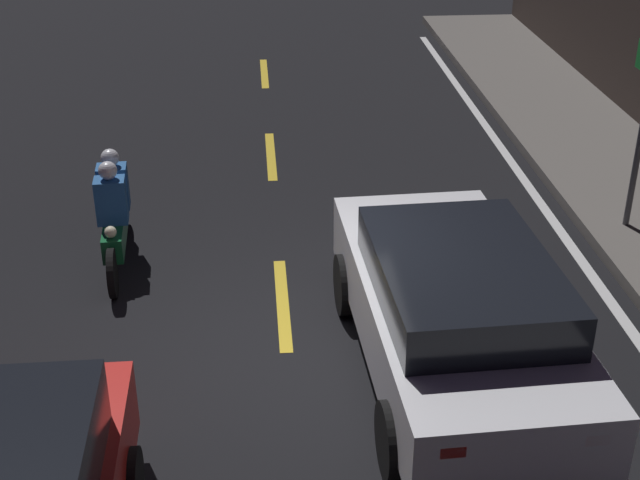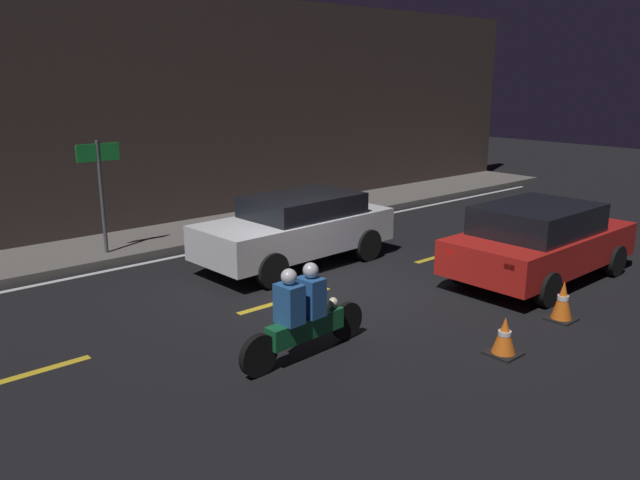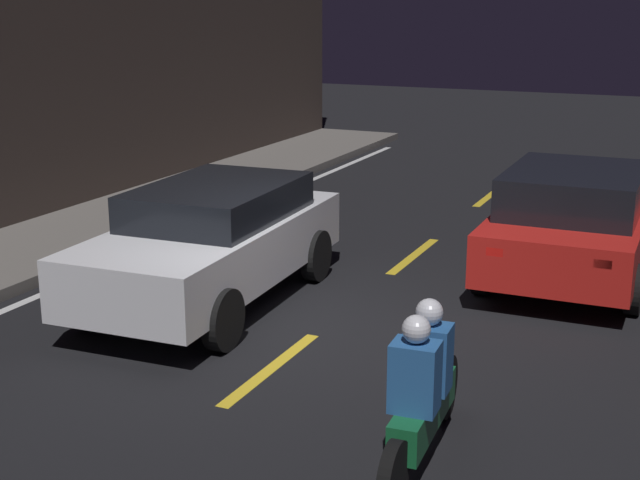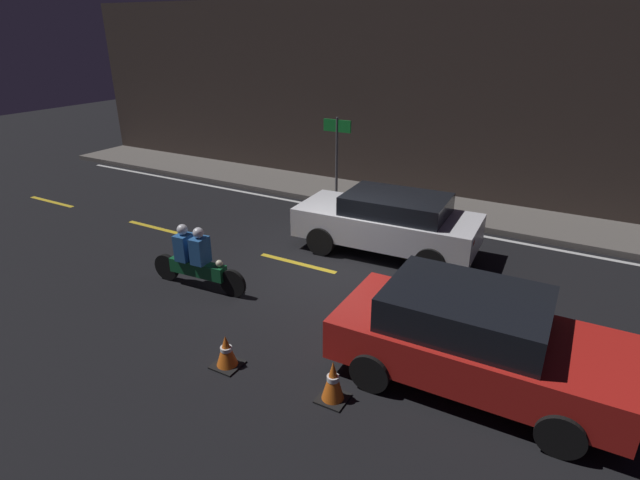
% 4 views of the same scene
% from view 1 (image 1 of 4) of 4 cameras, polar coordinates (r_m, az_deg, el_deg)
% --- Properties ---
extents(ground_plane, '(56.00, 56.00, 0.00)m').
position_cam_1_polar(ground_plane, '(9.34, -2.15, -7.24)').
color(ground_plane, black).
extents(lane_dash_a, '(2.00, 0.14, 0.01)m').
position_cam_1_polar(lane_dash_a, '(18.46, -3.58, 10.61)').
color(lane_dash_a, gold).
rests_on(lane_dash_a, ground).
extents(lane_dash_b, '(2.00, 0.14, 0.01)m').
position_cam_1_polar(lane_dash_b, '(14.21, -3.16, 5.41)').
color(lane_dash_b, gold).
rests_on(lane_dash_b, ground).
extents(lane_dash_c, '(2.00, 0.14, 0.01)m').
position_cam_1_polar(lane_dash_c, '(10.17, -2.41, -4.04)').
color(lane_dash_c, gold).
rests_on(lane_dash_c, ground).
extents(lane_solid_kerb, '(25.20, 0.14, 0.01)m').
position_cam_1_polar(lane_solid_kerb, '(10.15, 19.55, -5.88)').
color(lane_solid_kerb, silver).
rests_on(lane_solid_kerb, ground).
extents(sedan_white, '(4.32, 2.02, 1.46)m').
position_cam_1_polar(sedan_white, '(8.64, 8.61, -4.40)').
color(sedan_white, silver).
rests_on(sedan_white, ground).
extents(motorcycle, '(2.28, 0.40, 1.36)m').
position_cam_1_polar(motorcycle, '(11.10, -13.04, 1.73)').
color(motorcycle, black).
rests_on(motorcycle, ground).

